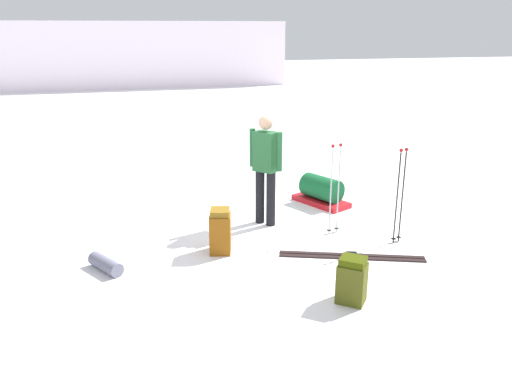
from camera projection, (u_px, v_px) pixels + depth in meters
name	position (u px, v px, depth m)	size (l,w,h in m)	color
ground_plane	(256.00, 238.00, 7.47)	(80.00, 80.00, 0.00)	white
distant_snow_ridge	(139.00, 53.00, 27.22)	(14.64, 5.00, 3.21)	white
skier_standing	(266.00, 164.00, 7.73)	(0.40, 0.45, 1.70)	black
ski_pair_near	(352.00, 256.00, 6.84)	(1.86, 0.81, 0.05)	black
backpack_large_dark	(220.00, 231.00, 6.92)	(0.35, 0.37, 0.61)	#884B10
backpack_bright	(352.00, 280.00, 5.66)	(0.40, 0.39, 0.53)	#484B14
ski_poles_planted_near	(400.00, 191.00, 7.10)	(0.17, 0.10, 1.37)	black
ski_poles_planted_far	(335.00, 185.00, 7.42)	(0.21, 0.11, 1.35)	#ACBCC2
gear_sled	(321.00, 191.00, 8.85)	(0.84, 1.10, 0.49)	red
sleeping_mat_rolled	(106.00, 264.00, 6.44)	(0.18, 0.18, 0.55)	slate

